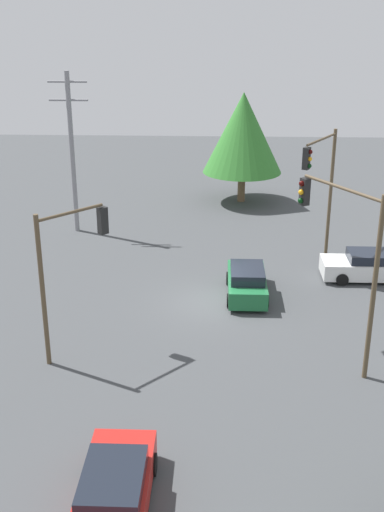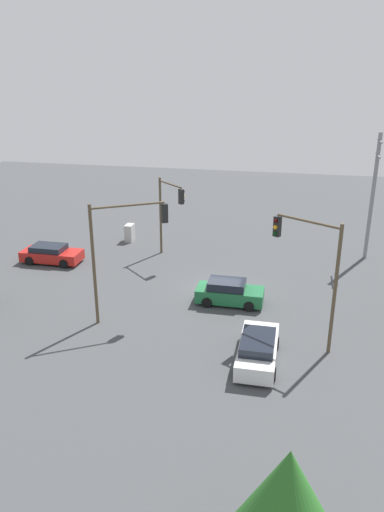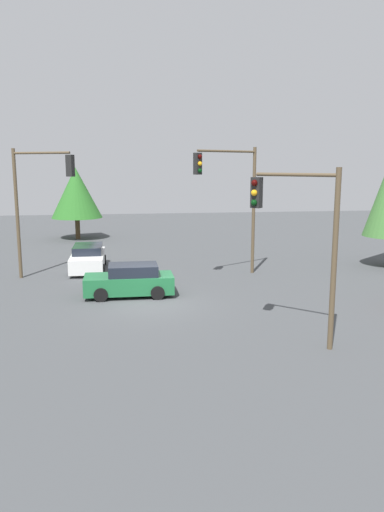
{
  "view_description": "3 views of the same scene",
  "coord_description": "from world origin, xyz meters",
  "px_view_note": "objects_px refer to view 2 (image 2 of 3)",
  "views": [
    {
      "loc": [
        -0.11,
        26.48,
        12.64
      ],
      "look_at": [
        0.96,
        0.57,
        2.49
      ],
      "focal_mm": 45.0,
      "sensor_mm": 36.0,
      "label": 1
    },
    {
      "loc": [
        -28.88,
        -4.34,
        13.5
      ],
      "look_at": [
        0.29,
        1.89,
        2.19
      ],
      "focal_mm": 35.0,
      "sensor_mm": 36.0,
      "label": 2
    },
    {
      "loc": [
        21.0,
        -1.13,
        6.02
      ],
      "look_at": [
        0.21,
        1.83,
        2.12
      ],
      "focal_mm": 35.0,
      "sensor_mm": 36.0,
      "label": 3
    }
  ],
  "objects_px": {
    "sedan_green": "(229,293)",
    "sedan_white": "(258,349)",
    "traffic_signal_cross": "(169,206)",
    "electrical_cabinet": "(130,233)",
    "sedan_red": "(51,254)",
    "traffic_signal_aux": "(121,241)",
    "traffic_signal_main": "(312,261)"
  },
  "relations": [
    {
      "from": "traffic_signal_cross",
      "to": "electrical_cabinet",
      "type": "bearing_deg",
      "value": -172.51
    },
    {
      "from": "sedan_red",
      "to": "traffic_signal_main",
      "type": "distance_m",
      "value": 20.32
    },
    {
      "from": "traffic_signal_cross",
      "to": "electrical_cabinet",
      "type": "distance_m",
      "value": 6.12
    },
    {
      "from": "sedan_white",
      "to": "traffic_signal_main",
      "type": "relative_size",
      "value": 0.67
    },
    {
      "from": "sedan_red",
      "to": "traffic_signal_aux",
      "type": "relative_size",
      "value": 0.63
    },
    {
      "from": "sedan_green",
      "to": "traffic_signal_aux",
      "type": "distance_m",
      "value": 7.55
    },
    {
      "from": "sedan_green",
      "to": "electrical_cabinet",
      "type": "distance_m",
      "value": 13.86
    },
    {
      "from": "traffic_signal_cross",
      "to": "traffic_signal_aux",
      "type": "height_order",
      "value": "traffic_signal_aux"
    },
    {
      "from": "sedan_red",
      "to": "sedan_green",
      "type": "bearing_deg",
      "value": 73.62
    },
    {
      "from": "traffic_signal_main",
      "to": "traffic_signal_cross",
      "type": "distance_m",
      "value": 14.73
    },
    {
      "from": "sedan_white",
      "to": "traffic_signal_aux",
      "type": "relative_size",
      "value": 0.66
    },
    {
      "from": "sedan_green",
      "to": "sedan_red",
      "type": "height_order",
      "value": "sedan_green"
    },
    {
      "from": "sedan_green",
      "to": "sedan_white",
      "type": "xyz_separation_m",
      "value": [
        -6.13,
        -2.27,
        -0.02
      ]
    },
    {
      "from": "traffic_signal_main",
      "to": "traffic_signal_cross",
      "type": "xyz_separation_m",
      "value": [
        10.76,
        10.04,
        -0.6
      ]
    },
    {
      "from": "traffic_signal_main",
      "to": "traffic_signal_aux",
      "type": "relative_size",
      "value": 0.99
    },
    {
      "from": "traffic_signal_aux",
      "to": "traffic_signal_cross",
      "type": "bearing_deg",
      "value": 58.11
    },
    {
      "from": "sedan_white",
      "to": "traffic_signal_cross",
      "type": "height_order",
      "value": "traffic_signal_cross"
    },
    {
      "from": "sedan_white",
      "to": "sedan_red",
      "type": "height_order",
      "value": "sedan_white"
    },
    {
      "from": "electrical_cabinet",
      "to": "traffic_signal_aux",
      "type": "bearing_deg",
      "value": -162.4
    },
    {
      "from": "traffic_signal_cross",
      "to": "traffic_signal_aux",
      "type": "xyz_separation_m",
      "value": [
        -10.1,
        0.04,
        0.7
      ]
    },
    {
      "from": "sedan_red",
      "to": "traffic_signal_aux",
      "type": "xyz_separation_m",
      "value": [
        -7.24,
        -8.22,
        4.06
      ]
    },
    {
      "from": "sedan_green",
      "to": "traffic_signal_cross",
      "type": "bearing_deg",
      "value": -141.41
    },
    {
      "from": "sedan_white",
      "to": "traffic_signal_main",
      "type": "height_order",
      "value": "traffic_signal_main"
    },
    {
      "from": "sedan_green",
      "to": "traffic_signal_main",
      "type": "bearing_deg",
      "value": 49.64
    },
    {
      "from": "traffic_signal_aux",
      "to": "electrical_cabinet",
      "type": "relative_size",
      "value": 4.94
    },
    {
      "from": "traffic_signal_cross",
      "to": "traffic_signal_main",
      "type": "bearing_deg",
      "value": -3.91
    },
    {
      "from": "sedan_green",
      "to": "electrical_cabinet",
      "type": "bearing_deg",
      "value": -135.59
    },
    {
      "from": "sedan_green",
      "to": "electrical_cabinet",
      "type": "height_order",
      "value": "sedan_green"
    },
    {
      "from": "sedan_red",
      "to": "sedan_white",
      "type": "bearing_deg",
      "value": 57.6
    },
    {
      "from": "sedan_white",
      "to": "traffic_signal_aux",
      "type": "xyz_separation_m",
      "value": [
        2.94,
        7.81,
        4.03
      ]
    },
    {
      "from": "sedan_red",
      "to": "traffic_signal_aux",
      "type": "bearing_deg",
      "value": 48.63
    },
    {
      "from": "sedan_red",
      "to": "traffic_signal_main",
      "type": "relative_size",
      "value": 0.64
    }
  ]
}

